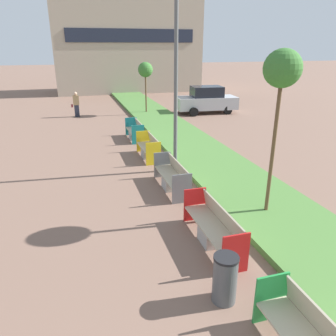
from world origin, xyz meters
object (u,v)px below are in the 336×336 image
object	(u,v)px
bench_red_frame	(214,229)
bench_grey_frame	(172,178)
bench_yellow_frame	(149,149)
pedestrian_walking	(76,104)
litter_bin	(225,279)
bench_teal_frame	(135,132)
street_lamp_post	(176,63)
parked_car_distant	(206,100)
sapling_tree_far	(145,70)
sapling_tree_near	(282,72)

from	to	relation	value
bench_red_frame	bench_grey_frame	distance (m)	3.37
bench_yellow_frame	pedestrian_walking	world-z (taller)	pedestrian_walking
litter_bin	pedestrian_walking	bearing A→B (deg)	96.52
litter_bin	bench_teal_frame	bearing A→B (deg)	87.12
street_lamp_post	parked_car_distant	xyz separation A→B (m)	(5.56, 10.29, -3.04)
bench_yellow_frame	sapling_tree_far	distance (m)	9.83
bench_grey_frame	bench_yellow_frame	distance (m)	3.40
bench_red_frame	pedestrian_walking	bearing A→B (deg)	99.25
bench_grey_frame	bench_red_frame	bearing A→B (deg)	-89.97
bench_grey_frame	street_lamp_post	distance (m)	3.97
bench_teal_frame	sapling_tree_near	world-z (taller)	sapling_tree_near
pedestrian_walking	bench_yellow_frame	bearing A→B (deg)	-74.58
parked_car_distant	litter_bin	bearing A→B (deg)	-105.88
bench_grey_frame	sapling_tree_near	world-z (taller)	sapling_tree_near
bench_yellow_frame	bench_teal_frame	xyz separation A→B (m)	(-0.00, 3.06, -0.00)
bench_red_frame	pedestrian_walking	size ratio (longest dim) A/B	1.46
bench_red_frame	litter_bin	bearing A→B (deg)	-107.90
pedestrian_walking	street_lamp_post	bearing A→B (deg)	-74.01
bench_teal_frame	bench_yellow_frame	bearing A→B (deg)	-89.98
bench_red_frame	street_lamp_post	world-z (taller)	street_lamp_post
bench_grey_frame	sapling_tree_near	xyz separation A→B (m)	(1.99, -2.52, 3.54)
street_lamp_post	sapling_tree_far	bearing A→B (deg)	82.86
bench_teal_frame	litter_bin	world-z (taller)	litter_bin
sapling_tree_far	street_lamp_post	bearing A→B (deg)	-97.14
sapling_tree_near	parked_car_distant	world-z (taller)	sapling_tree_near
bench_yellow_frame	street_lamp_post	size ratio (longest dim) A/B	0.27
bench_grey_frame	bench_yellow_frame	size ratio (longest dim) A/B	1.15
bench_teal_frame	sapling_tree_near	distance (m)	9.86
sapling_tree_near	sapling_tree_far	size ratio (longest dim) A/B	1.28
bench_red_frame	street_lamp_post	size ratio (longest dim) A/B	0.34
bench_grey_frame	sapling_tree_near	bearing A→B (deg)	-51.62
pedestrian_walking	sapling_tree_near	bearing A→B (deg)	-73.34
bench_grey_frame	sapling_tree_far	distance (m)	13.08
bench_red_frame	sapling_tree_near	xyz separation A→B (m)	(1.99, 0.85, 3.54)
street_lamp_post	pedestrian_walking	size ratio (longest dim) A/B	4.32
litter_bin	street_lamp_post	xyz separation A→B (m)	(1.20, 6.83, 3.46)
sapling_tree_near	bench_yellow_frame	bearing A→B (deg)	108.66
bench_yellow_frame	parked_car_distant	size ratio (longest dim) A/B	0.45
bench_yellow_frame	sapling_tree_far	bearing A→B (deg)	77.84
sapling_tree_near	pedestrian_walking	bearing A→B (deg)	106.66
bench_grey_frame	pedestrian_walking	size ratio (longest dim) A/B	1.37
sapling_tree_near	sapling_tree_far	xyz separation A→B (m)	(0.00, 15.19, -0.96)
bench_red_frame	sapling_tree_far	world-z (taller)	sapling_tree_far
bench_yellow_frame	sapling_tree_far	xyz separation A→B (m)	(2.00, 9.27, 2.59)
bench_teal_frame	sapling_tree_near	xyz separation A→B (m)	(2.00, -8.97, 3.55)
bench_teal_frame	sapling_tree_far	size ratio (longest dim) A/B	0.54
bench_red_frame	bench_yellow_frame	size ratio (longest dim) A/B	1.23
bench_red_frame	bench_yellow_frame	xyz separation A→B (m)	(-0.01, 6.77, -0.01)
litter_bin	pedestrian_walking	world-z (taller)	pedestrian_walking
bench_yellow_frame	litter_bin	distance (m)	8.63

